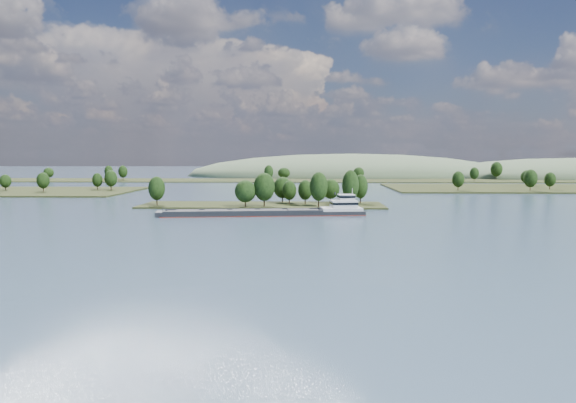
{
  "coord_description": "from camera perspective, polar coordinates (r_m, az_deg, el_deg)",
  "views": [
    {
      "loc": [
        18.48,
        -51.17,
        21.27
      ],
      "look_at": [
        12.35,
        130.0,
        6.0
      ],
      "focal_mm": 35.0,
      "sensor_mm": 36.0,
      "label": 1
    }
  ],
  "objects": [
    {
      "name": "hill_east",
      "position": [
        574.81,
        26.8,
        2.18
      ],
      "size": [
        260.0,
        140.0,
        36.0
      ],
      "primitive_type": "ellipsoid",
      "color": "#475B3E",
      "rests_on": "ground"
    },
    {
      "name": "ground",
      "position": [
        173.48,
        -4.19,
        -2.24
      ],
      "size": [
        1800.0,
        1800.0,
        0.0
      ],
      "primitive_type": "plane",
      "color": "#3B5366",
      "rests_on": "ground"
    },
    {
      "name": "back_shoreline",
      "position": [
        451.42,
        0.86,
        2.21
      ],
      "size": [
        900.0,
        60.0,
        15.82
      ],
      "color": "black",
      "rests_on": "ground"
    },
    {
      "name": "tree_island",
      "position": [
        230.59,
        -1.06,
        0.63
      ],
      "size": [
        100.0,
        30.17,
        15.73
      ],
      "color": "black",
      "rests_on": "ground"
    },
    {
      "name": "hill_west",
      "position": [
        553.15,
        6.25,
        2.58
      ],
      "size": [
        320.0,
        160.0,
        44.0
      ],
      "primitive_type": "ellipsoid",
      "color": "#475B3E",
      "rests_on": "ground"
    },
    {
      "name": "cargo_barge",
      "position": [
        196.67,
        -1.17,
        -1.03
      ],
      "size": [
        73.02,
        18.02,
        9.81
      ],
      "color": "black",
      "rests_on": "ground"
    }
  ]
}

